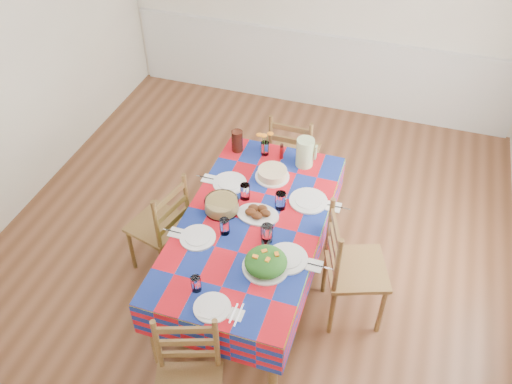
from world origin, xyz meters
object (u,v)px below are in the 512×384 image
meat_platter (258,213)px  green_pitcher (305,152)px  chair_left (162,226)px  dining_table (252,229)px  tea_pitcher (237,141)px  chair_right (350,269)px  chair_far (293,155)px

meat_platter → green_pitcher: bearing=75.5°
chair_left → dining_table: bearing=105.6°
tea_pitcher → dining_table: bearing=-63.3°
tea_pitcher → chair_right: (1.17, -0.80, -0.34)m
tea_pitcher → chair_far: bearing=47.4°
dining_table → meat_platter: bearing=75.7°
dining_table → chair_left: 0.80m
dining_table → chair_left: chair_left is taller
meat_platter → chair_right: chair_right is taller
green_pitcher → chair_far: 0.63m
green_pitcher → chair_left: size_ratio=0.26×
chair_far → chair_left: size_ratio=1.01×
chair_far → chair_right: chair_right is taller
meat_platter → green_pitcher: green_pitcher is taller
chair_far → chair_left: chair_far is taller
meat_platter → chair_left: size_ratio=0.34×
tea_pitcher → chair_left: size_ratio=0.20×
tea_pitcher → meat_platter: bearing=-59.8°
dining_table → chair_right: size_ratio=1.87×
dining_table → chair_right: 0.79m
green_pitcher → chair_left: bearing=-141.0°
meat_platter → green_pitcher: (0.18, 0.70, 0.10)m
chair_far → meat_platter: bearing=92.2°
chair_right → meat_platter: bearing=63.4°
green_pitcher → chair_left: 1.32m
chair_left → chair_right: 1.54m
meat_platter → chair_right: size_ratio=0.31×
dining_table → chair_far: (-0.00, 1.22, -0.20)m
dining_table → green_pitcher: bearing=75.5°
chair_left → meat_platter: bearing=111.0°
tea_pitcher → chair_far: 0.69m
meat_platter → tea_pitcher: (-0.42, 0.71, 0.07)m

